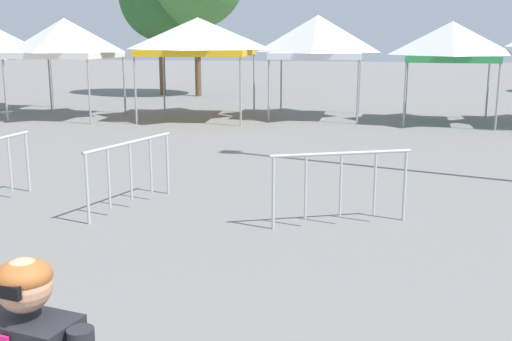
% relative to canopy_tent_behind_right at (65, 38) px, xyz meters
% --- Properties ---
extents(canopy_tent_behind_right, '(3.00, 3.00, 3.29)m').
position_rel_canopy_tent_behind_right_xyz_m(canopy_tent_behind_right, '(0.00, 0.00, 0.00)').
color(canopy_tent_behind_right, '#9E9EA3').
rests_on(canopy_tent_behind_right, ground).
extents(canopy_tent_behind_left, '(3.63, 3.63, 3.30)m').
position_rel_canopy_tent_behind_right_xyz_m(canopy_tent_behind_left, '(4.41, 0.53, 0.05)').
color(canopy_tent_behind_left, '#9E9EA3').
rests_on(canopy_tent_behind_left, ground).
extents(canopy_tent_behind_center, '(2.98, 2.98, 3.39)m').
position_rel_canopy_tent_behind_right_xyz_m(canopy_tent_behind_center, '(8.26, 1.44, 0.04)').
color(canopy_tent_behind_center, '#9E9EA3').
rests_on(canopy_tent_behind_center, ground).
extents(canopy_tent_far_left, '(2.95, 2.95, 3.15)m').
position_rel_canopy_tent_behind_right_xyz_m(canopy_tent_far_left, '(12.45, 0.74, -0.10)').
color(canopy_tent_far_left, '#9E9EA3').
rests_on(canopy_tent_far_left, ground).
extents(crowd_barrier_by_lift, '(1.96, 0.85, 1.08)m').
position_rel_canopy_tent_behind_right_xyz_m(crowd_barrier_by_lift, '(9.54, -10.73, -1.89)').
color(crowd_barrier_by_lift, '#B7BABF').
rests_on(crowd_barrier_by_lift, ground).
extents(crowd_barrier_mid_lot, '(0.66, 2.02, 1.08)m').
position_rel_canopy_tent_behind_right_xyz_m(crowd_barrier_mid_lot, '(6.24, -10.39, -1.89)').
color(crowd_barrier_mid_lot, '#B7BABF').
rests_on(crowd_barrier_mid_lot, ground).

